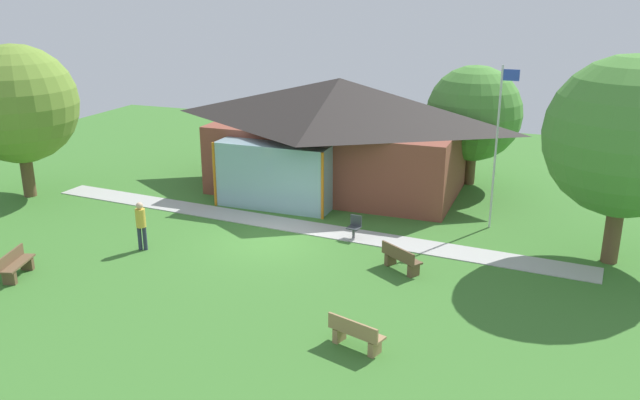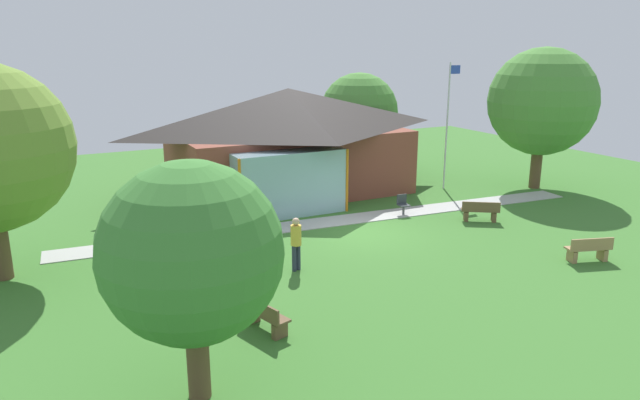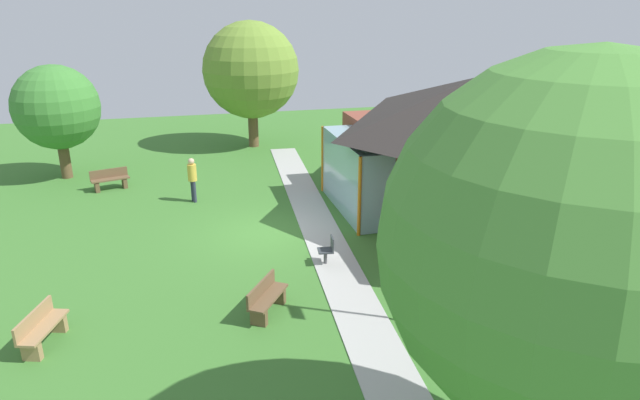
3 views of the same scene
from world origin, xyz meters
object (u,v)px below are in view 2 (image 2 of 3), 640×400
pavilion (289,140)px  flagpole (448,121)px  tree_east_hedge (542,102)px  visitor_strolling_lawn (296,240)px  tree_lawn_corner (192,253)px  patio_chair_lawn_spare (403,205)px  bench_front_left (264,316)px  tree_behind_pavilion_right (359,112)px  bench_mid_right (480,212)px  bench_front_right (589,250)px

pavilion → flagpole: size_ratio=1.89×
flagpole → tree_east_hedge: (4.11, -1.92, 0.89)m
visitor_strolling_lawn → tree_lawn_corner: 7.36m
visitor_strolling_lawn → tree_east_hedge: tree_east_hedge is taller
flagpole → tree_lawn_corner: 19.67m
patio_chair_lawn_spare → tree_lawn_corner: 14.58m
bench_front_left → tree_behind_pavilion_right: size_ratio=0.29×
bench_mid_right → bench_front_left: (-11.24, -4.75, 0.00)m
bench_mid_right → tree_behind_pavilion_right: 11.10m
visitor_strolling_lawn → tree_behind_pavilion_right: (9.42, 12.15, 2.27)m
pavilion → tree_lawn_corner: (-8.50, -14.63, 0.54)m
bench_front_right → pavilion: bearing=129.0°
bench_front_right → patio_chair_lawn_spare: size_ratio=1.82×
bench_mid_right → bench_front_left: size_ratio=0.95×
flagpole → patio_chair_lawn_spare: bearing=-147.0°
bench_mid_right → tree_east_hedge: size_ratio=0.22×
visitor_strolling_lawn → bench_front_right: bearing=140.8°
bench_mid_right → tree_behind_pavilion_right: (0.58, 10.70, 2.89)m
pavilion → patio_chair_lawn_spare: size_ratio=13.46×
pavilion → bench_front_right: 14.05m
patio_chair_lawn_spare → visitor_strolling_lawn: visitor_strolling_lawn is taller
flagpole → bench_front_left: bearing=-143.8°
pavilion → flagpole: bearing=-20.9°
pavilion → tree_east_hedge: tree_east_hedge is taller
bench_front_right → tree_east_hedge: size_ratio=0.23×
visitor_strolling_lawn → tree_behind_pavilion_right: bearing=-144.9°
tree_behind_pavilion_right → tree_east_hedge: bearing=-52.6°
visitor_strolling_lawn → tree_lawn_corner: bearing=32.1°
pavilion → bench_mid_right: size_ratio=7.77×
patio_chair_lawn_spare → tree_lawn_corner: size_ratio=0.17×
patio_chair_lawn_spare → flagpole: bearing=-139.7°
tree_lawn_corner → visitor_strolling_lawn: bearing=49.2°
pavilion → bench_front_right: (5.06, -12.93, -2.17)m
tree_east_hedge → pavilion: bearing=157.6°
bench_front_right → patio_chair_lawn_spare: bearing=125.7°
flagpole → patio_chair_lawn_spare: size_ratio=7.12×
flagpole → patio_chair_lawn_spare: (-4.50, -2.92, -2.94)m
flagpole → bench_front_left: 16.94m
pavilion → patio_chair_lawn_spare: bearing=-64.6°
pavilion → bench_front_right: bearing=-68.6°
pavilion → bench_front_left: bearing=-116.5°
tree_east_hedge → patio_chair_lawn_spare: bearing=-173.3°
pavilion → tree_lawn_corner: pavilion is taller
tree_behind_pavilion_right → pavilion: bearing=-152.6°
bench_mid_right → tree_east_hedge: tree_east_hedge is taller
patio_chair_lawn_spare → bench_mid_right: bearing=143.5°
flagpole → bench_front_left: flagpole is taller
visitor_strolling_lawn → tree_lawn_corner: size_ratio=0.35×
flagpole → tree_behind_pavilion_right: flagpole is taller
pavilion → bench_front_left: (-6.29, -12.59, -2.17)m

